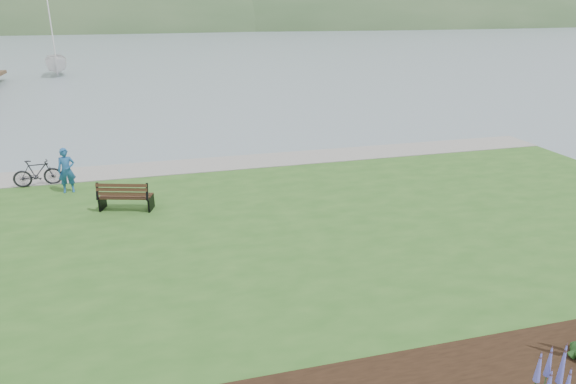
% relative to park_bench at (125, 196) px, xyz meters
% --- Properties ---
extents(ground, '(600.00, 600.00, 0.00)m').
position_rel_park_bench_xyz_m(ground, '(3.25, -2.13, -0.95)').
color(ground, slate).
rests_on(ground, ground).
extents(lawn, '(34.00, 20.00, 0.40)m').
position_rel_park_bench_xyz_m(lawn, '(3.25, -4.13, -0.75)').
color(lawn, '#2A561E').
rests_on(lawn, ground).
extents(shoreline_path, '(34.00, 2.20, 0.03)m').
position_rel_park_bench_xyz_m(shoreline_path, '(3.25, 4.77, -0.54)').
color(shoreline_path, gray).
rests_on(shoreline_path, lawn).
extents(far_hillside, '(580.00, 80.00, 38.00)m').
position_rel_park_bench_xyz_m(far_hillside, '(23.25, 167.87, -0.95)').
color(far_hillside, '#365530').
rests_on(far_hillside, ground).
extents(park_bench, '(1.93, 1.22, 1.11)m').
position_rel_park_bench_xyz_m(park_bench, '(0.00, 0.00, 0.00)').
color(park_bench, black).
rests_on(park_bench, lawn).
extents(person, '(0.78, 0.56, 2.05)m').
position_rel_park_bench_xyz_m(person, '(-2.17, 2.59, 0.47)').
color(person, '#1D4F87').
rests_on(person, lawn).
extents(bicycle_b, '(0.68, 1.84, 1.08)m').
position_rel_park_bench_xyz_m(bicycle_b, '(-3.44, 3.67, -0.01)').
color(bicycle_b, black).
rests_on(bicycle_b, lawn).
extents(sailboat, '(11.08, 11.24, 26.35)m').
position_rel_park_bench_xyz_m(sailboat, '(-8.22, 44.13, -0.95)').
color(sailboat, silver).
rests_on(sailboat, ground).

